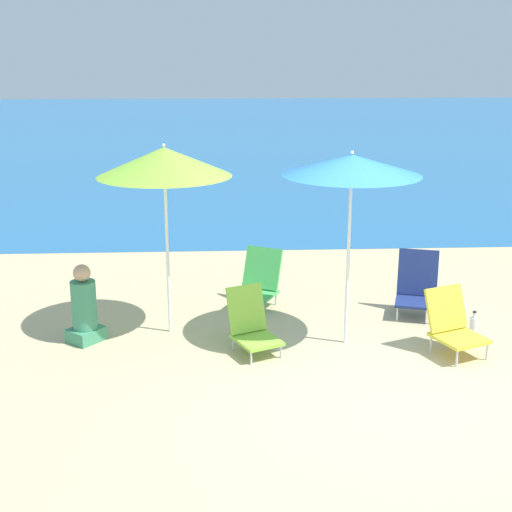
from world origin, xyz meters
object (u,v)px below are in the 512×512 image
at_px(beach_umbrella_lime, 164,162).
at_px(beach_umbrella_blue, 352,165).
at_px(person_seated_near, 84,309).
at_px(beach_chair_yellow, 453,324).
at_px(water_bottle, 473,325).
at_px(beach_chair_navy, 417,286).
at_px(beach_chair_lime, 252,324).
at_px(beach_chair_green, 259,280).

distance_m(beach_umbrella_lime, beach_umbrella_blue, 2.11).
relative_size(beach_umbrella_blue, person_seated_near, 2.39).
xyz_separation_m(beach_umbrella_lime, beach_chair_yellow, (3.20, -0.79, -1.72)).
bearing_deg(water_bottle, person_seated_near, 179.86).
height_order(beach_umbrella_blue, beach_chair_yellow, beach_umbrella_blue).
bearing_deg(water_bottle, beach_chair_navy, 125.60).
relative_size(beach_chair_yellow, person_seated_near, 0.81).
height_order(beach_chair_lime, person_seated_near, person_seated_near).
distance_m(beach_umbrella_blue, beach_chair_lime, 2.09).
height_order(beach_chair_green, beach_chair_yellow, beach_chair_green).
bearing_deg(beach_chair_green, beach_chair_lime, -68.68).
bearing_deg(beach_chair_yellow, beach_chair_navy, 70.43).
height_order(beach_umbrella_blue, beach_chair_navy, beach_umbrella_blue).
height_order(beach_umbrella_lime, beach_chair_lime, beach_umbrella_lime).
bearing_deg(beach_chair_yellow, water_bottle, 27.49).
distance_m(beach_umbrella_lime, beach_chair_lime, 2.09).
xyz_separation_m(beach_chair_green, person_seated_near, (-2.09, -1.14, 0.06)).
distance_m(beach_chair_green, beach_chair_yellow, 2.67).
xyz_separation_m(beach_chair_green, beach_chair_yellow, (2.08, -1.68, 0.00)).
bearing_deg(beach_umbrella_blue, beach_chair_lime, -171.50).
relative_size(beach_umbrella_blue, beach_chair_green, 2.96).
height_order(beach_umbrella_lime, beach_umbrella_blue, beach_umbrella_lime).
distance_m(beach_umbrella_blue, water_bottle, 2.53).
bearing_deg(beach_chair_lime, beach_chair_navy, 1.34).
distance_m(beach_chair_navy, person_seated_near, 4.16).
xyz_separation_m(beach_umbrella_lime, beach_chair_green, (1.13, 0.89, -1.72)).
distance_m(beach_umbrella_blue, beach_chair_green, 2.38).
height_order(beach_chair_yellow, beach_chair_lime, beach_chair_yellow).
height_order(beach_chair_yellow, beach_chair_navy, beach_chair_navy).
bearing_deg(beach_chair_lime, beach_umbrella_blue, -16.30).
bearing_deg(beach_umbrella_lime, person_seated_near, -165.57).
distance_m(beach_chair_navy, water_bottle, 0.92).
bearing_deg(person_seated_near, beach_chair_lime, 28.57).
bearing_deg(beach_umbrella_blue, person_seated_near, 176.23).
bearing_deg(beach_chair_lime, water_bottle, -17.31).
relative_size(beach_chair_navy, water_bottle, 2.88).
bearing_deg(beach_chair_navy, beach_umbrella_blue, -123.09).
height_order(beach_umbrella_lime, water_bottle, beach_umbrella_lime).
distance_m(beach_chair_yellow, person_seated_near, 4.20).
relative_size(beach_umbrella_blue, beach_chair_navy, 2.74).
height_order(beach_umbrella_lime, beach_chair_yellow, beach_umbrella_lime).
relative_size(beach_umbrella_lime, person_seated_near, 2.43).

